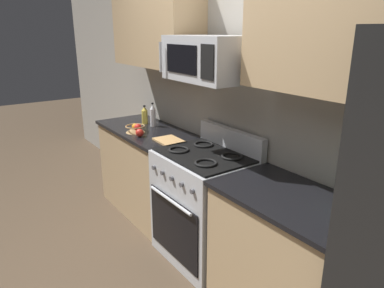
{
  "coord_description": "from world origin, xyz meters",
  "views": [
    {
      "loc": [
        2.12,
        -0.91,
        1.86
      ],
      "look_at": [
        -0.0,
        0.57,
        1.03
      ],
      "focal_mm": 33.37,
      "sensor_mm": 36.0,
      "label": 1
    }
  ],
  "objects_px": {
    "utensil_crock": "(357,203)",
    "fruit_basket": "(136,128)",
    "bottle_oil": "(145,115)",
    "apple_loose": "(140,133)",
    "microwave": "(209,58)",
    "bottle_vinegar": "(153,116)",
    "range_oven": "(204,205)",
    "cutting_board": "(169,141)"
  },
  "relations": [
    {
      "from": "utensil_crock",
      "to": "fruit_basket",
      "type": "xyz_separation_m",
      "value": [
        -2.14,
        -0.25,
        -0.03
      ]
    },
    {
      "from": "bottle_oil",
      "to": "apple_loose",
      "type": "bearing_deg",
      "value": -33.47
    },
    {
      "from": "bottle_oil",
      "to": "microwave",
      "type": "bearing_deg",
      "value": -2.97
    },
    {
      "from": "apple_loose",
      "to": "bottle_vinegar",
      "type": "xyz_separation_m",
      "value": [
        -0.26,
        0.29,
        0.08
      ]
    },
    {
      "from": "range_oven",
      "to": "bottle_vinegar",
      "type": "xyz_separation_m",
      "value": [
        -1.03,
        0.11,
        0.55
      ]
    },
    {
      "from": "microwave",
      "to": "bottle_oil",
      "type": "relative_size",
      "value": 3.48
    },
    {
      "from": "microwave",
      "to": "bottle_vinegar",
      "type": "distance_m",
      "value": 1.21
    },
    {
      "from": "utensil_crock",
      "to": "bottle_oil",
      "type": "relative_size",
      "value": 1.4
    },
    {
      "from": "utensil_crock",
      "to": "apple_loose",
      "type": "distance_m",
      "value": 2.01
    },
    {
      "from": "bottle_vinegar",
      "to": "range_oven",
      "type": "bearing_deg",
      "value": -5.87
    },
    {
      "from": "fruit_basket",
      "to": "bottle_oil",
      "type": "relative_size",
      "value": 0.97
    },
    {
      "from": "range_oven",
      "to": "microwave",
      "type": "xyz_separation_m",
      "value": [
        -0.0,
        0.03,
        1.19
      ]
    },
    {
      "from": "fruit_basket",
      "to": "cutting_board",
      "type": "distance_m",
      "value": 0.46
    },
    {
      "from": "fruit_basket",
      "to": "bottle_vinegar",
      "type": "distance_m",
      "value": 0.28
    },
    {
      "from": "cutting_board",
      "to": "range_oven",
      "type": "bearing_deg",
      "value": 4.05
    },
    {
      "from": "cutting_board",
      "to": "fruit_basket",
      "type": "bearing_deg",
      "value": -166.0
    },
    {
      "from": "utensil_crock",
      "to": "bottle_vinegar",
      "type": "relative_size",
      "value": 1.12
    },
    {
      "from": "fruit_basket",
      "to": "apple_loose",
      "type": "relative_size",
      "value": 2.55
    },
    {
      "from": "microwave",
      "to": "bottle_oil",
      "type": "bearing_deg",
      "value": 177.03
    },
    {
      "from": "fruit_basket",
      "to": "bottle_oil",
      "type": "distance_m",
      "value": 0.34
    },
    {
      "from": "bottle_vinegar",
      "to": "apple_loose",
      "type": "bearing_deg",
      "value": -47.76
    },
    {
      "from": "range_oven",
      "to": "bottle_vinegar",
      "type": "height_order",
      "value": "bottle_vinegar"
    },
    {
      "from": "bottle_vinegar",
      "to": "fruit_basket",
      "type": "bearing_deg",
      "value": -67.38
    },
    {
      "from": "apple_loose",
      "to": "bottle_oil",
      "type": "height_order",
      "value": "bottle_oil"
    },
    {
      "from": "apple_loose",
      "to": "bottle_vinegar",
      "type": "distance_m",
      "value": 0.39
    },
    {
      "from": "utensil_crock",
      "to": "cutting_board",
      "type": "xyz_separation_m",
      "value": [
        -1.7,
        -0.13,
        -0.06
      ]
    },
    {
      "from": "fruit_basket",
      "to": "cutting_board",
      "type": "height_order",
      "value": "fruit_basket"
    },
    {
      "from": "bottle_oil",
      "to": "bottle_vinegar",
      "type": "relative_size",
      "value": 0.8
    },
    {
      "from": "bottle_vinegar",
      "to": "bottle_oil",
      "type": "bearing_deg",
      "value": -172.5
    },
    {
      "from": "cutting_board",
      "to": "microwave",
      "type": "bearing_deg",
      "value": 7.11
    },
    {
      "from": "apple_loose",
      "to": "utensil_crock",
      "type": "bearing_deg",
      "value": 8.01
    },
    {
      "from": "microwave",
      "to": "range_oven",
      "type": "bearing_deg",
      "value": -89.9
    },
    {
      "from": "range_oven",
      "to": "utensil_crock",
      "type": "height_order",
      "value": "utensil_crock"
    },
    {
      "from": "microwave",
      "to": "bottle_oil",
      "type": "distance_m",
      "value": 1.35
    },
    {
      "from": "microwave",
      "to": "bottle_vinegar",
      "type": "xyz_separation_m",
      "value": [
        -1.03,
        0.08,
        -0.64
      ]
    },
    {
      "from": "utensil_crock",
      "to": "fruit_basket",
      "type": "relative_size",
      "value": 1.44
    },
    {
      "from": "microwave",
      "to": "cutting_board",
      "type": "distance_m",
      "value": 0.89
    },
    {
      "from": "utensil_crock",
      "to": "cutting_board",
      "type": "distance_m",
      "value": 1.7
    },
    {
      "from": "microwave",
      "to": "utensil_crock",
      "type": "xyz_separation_m",
      "value": [
        1.22,
        0.07,
        -0.68
      ]
    },
    {
      "from": "fruit_basket",
      "to": "bottle_vinegar",
      "type": "xyz_separation_m",
      "value": [
        -0.1,
        0.25,
        0.07
      ]
    },
    {
      "from": "microwave",
      "to": "fruit_basket",
      "type": "height_order",
      "value": "microwave"
    },
    {
      "from": "apple_loose",
      "to": "bottle_vinegar",
      "type": "relative_size",
      "value": 0.31
    }
  ]
}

